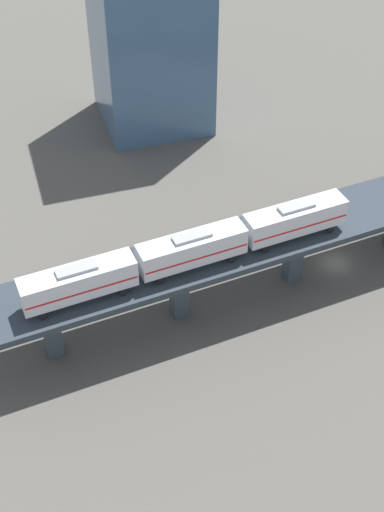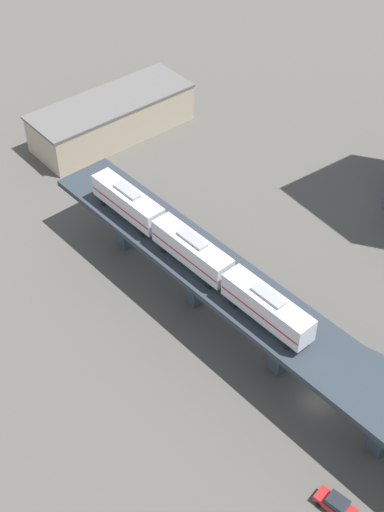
% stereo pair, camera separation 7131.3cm
% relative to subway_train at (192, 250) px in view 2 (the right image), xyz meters
% --- Properties ---
extents(ground_plane, '(400.00, 400.00, 0.00)m').
position_rel_subway_train_xyz_m(ground_plane, '(3.61, -20.24, -10.87)').
color(ground_plane, '#4C4944').
extents(elevated_viaduct, '(18.29, 92.37, 8.33)m').
position_rel_subway_train_xyz_m(elevated_viaduct, '(3.63, -20.43, -3.74)').
color(elevated_viaduct, '#283039').
rests_on(elevated_viaduct, ground).
extents(subway_train, '(6.82, 37.28, 4.45)m').
position_rel_subway_train_xyz_m(subway_train, '(0.00, 0.00, 0.00)').
color(subway_train, silver).
rests_on(subway_train, elevated_viaduct).
extents(street_car_red, '(2.78, 4.70, 1.89)m').
position_rel_subway_train_xyz_m(street_car_red, '(-4.15, -31.11, -9.94)').
color(street_car_red, '#AD1E1E').
rests_on(street_car_red, ground).
extents(delivery_truck, '(4.56, 7.54, 3.20)m').
position_rel_subway_train_xyz_m(delivery_truck, '(11.04, -20.35, -9.11)').
color(delivery_truck, '#333338').
rests_on(delivery_truck, ground).
extents(warehouse_building, '(29.21, 12.21, 6.80)m').
position_rel_subway_train_xyz_m(warehouse_building, '(13.13, 41.85, -7.47)').
color(warehouse_building, tan).
rests_on(warehouse_building, ground).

